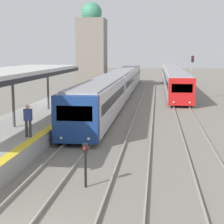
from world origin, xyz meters
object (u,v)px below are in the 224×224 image
person_on_platform (28,119)px  signal_mast_far (192,72)px  train_near (120,83)px  signal_post_near (85,160)px  train_far (173,76)px

person_on_platform → signal_mast_far: (10.29, 24.27, 1.22)m
train_near → signal_post_near: train_near is taller
person_on_platform → signal_mast_far: signal_mast_far is taller
signal_mast_far → train_far: bearing=95.7°
person_on_platform → signal_mast_far: bearing=67.0°
signal_post_near → signal_mast_far: 29.47m
train_near → signal_post_near: bearing=-86.8°
train_near → signal_mast_far: bearing=-11.5°
signal_post_near → signal_mast_far: bearing=77.3°
signal_mast_far → signal_post_near: bearing=-102.7°
train_far → person_on_platform: bearing=-102.5°
person_on_platform → signal_post_near: (3.80, -4.41, -0.75)m
person_on_platform → signal_mast_far: size_ratio=0.34×
train_near → signal_post_near: size_ratio=28.31×
signal_post_near → person_on_platform: bearing=130.8°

